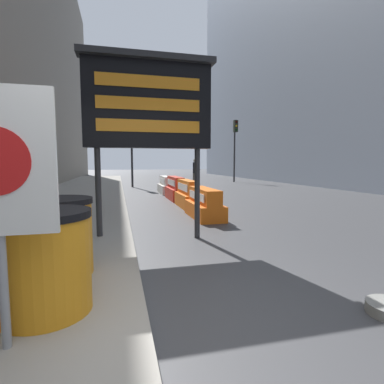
{
  "coord_description": "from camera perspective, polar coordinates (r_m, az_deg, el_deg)",
  "views": [
    {
      "loc": [
        -0.22,
        -2.14,
        1.4
      ],
      "look_at": [
        2.06,
        7.07,
        0.47
      ],
      "focal_mm": 28.0,
      "sensor_mm": 36.0,
      "label": 1
    }
  ],
  "objects": [
    {
      "name": "ground_plane",
      "position": [
        2.56,
        -7.67,
        -27.48
      ],
      "size": [
        120.0,
        120.0,
        0.0
      ],
      "primitive_type": "plane",
      "color": "#3F3F42"
    },
    {
      "name": "bare_tree",
      "position": [
        9.9,
        -30.0,
        7.13
      ],
      "size": [
        1.64,
        1.74,
        3.37
      ],
      "color": "#4C3D2D",
      "rests_on": "sidewalk_left"
    },
    {
      "name": "barrel_drum_foreground",
      "position": [
        2.85,
        -26.32,
        -11.8
      ],
      "size": [
        0.78,
        0.78,
        0.87
      ],
      "color": "orange",
      "rests_on": "sidewalk_left"
    },
    {
      "name": "barrel_drum_middle",
      "position": [
        3.71,
        -24.23,
        -7.72
      ],
      "size": [
        0.78,
        0.78,
        0.87
      ],
      "color": "orange",
      "rests_on": "sidewalk_left"
    },
    {
      "name": "message_board",
      "position": [
        5.41,
        -8.27,
        16.13
      ],
      "size": [
        2.3,
        0.36,
        3.21
      ],
      "color": "#28282B",
      "rests_on": "ground_plane"
    },
    {
      "name": "jersey_barrier_orange_far",
      "position": [
        7.62,
        2.34,
        -2.44
      ],
      "size": [
        0.65,
        1.73,
        0.75
      ],
      "color": "orange",
      "rests_on": "ground_plane"
    },
    {
      "name": "jersey_barrier_orange_near",
      "position": [
        9.42,
        -0.84,
        -0.63
      ],
      "size": [
        0.52,
        1.7,
        0.85
      ],
      "color": "orange",
      "rests_on": "ground_plane"
    },
    {
      "name": "jersey_barrier_red_striped",
      "position": [
        11.42,
        -3.18,
        0.5
      ],
      "size": [
        0.54,
        1.88,
        0.87
      ],
      "color": "red",
      "rests_on": "ground_plane"
    },
    {
      "name": "jersey_barrier_white",
      "position": [
        13.74,
        -5.0,
        1.18
      ],
      "size": [
        0.56,
        1.81,
        0.78
      ],
      "color": "silver",
      "rests_on": "ground_plane"
    },
    {
      "name": "traffic_cone_near",
      "position": [
        13.8,
        -2.6,
        1.23
      ],
      "size": [
        0.4,
        0.4,
        0.71
      ],
      "color": "black",
      "rests_on": "ground_plane"
    },
    {
      "name": "traffic_cone_mid",
      "position": [
        12.5,
        0.56,
        0.64
      ],
      "size": [
        0.36,
        0.36,
        0.65
      ],
      "color": "black",
      "rests_on": "ground_plane"
    },
    {
      "name": "traffic_light_near_curb",
      "position": [
        17.51,
        -11.43,
        10.46
      ],
      "size": [
        0.28,
        0.44,
        4.02
      ],
      "color": "#2D2D30",
      "rests_on": "ground_plane"
    },
    {
      "name": "traffic_light_far_side",
      "position": [
        22.06,
        8.21,
        10.19
      ],
      "size": [
        0.28,
        0.45,
        4.42
      ],
      "color": "#2D2D30",
      "rests_on": "ground_plane"
    },
    {
      "name": "pedestrian_worker",
      "position": [
        17.48,
        0.6,
        4.2
      ],
      "size": [
        0.37,
        0.49,
        1.64
      ],
      "rotation": [
        0.0,
        0.0,
        4.43
      ],
      "color": "#514C42",
      "rests_on": "ground_plane"
    }
  ]
}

